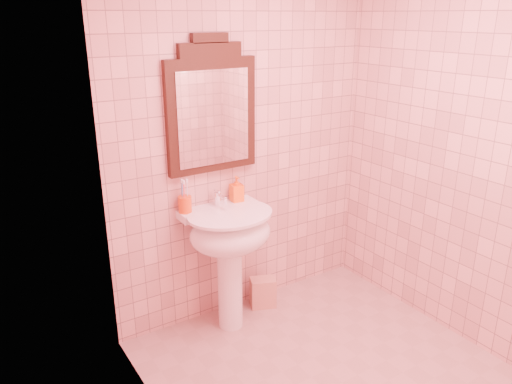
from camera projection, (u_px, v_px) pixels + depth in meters
floor at (342, 383)px, 2.99m from camera, size 2.20×2.20×0.00m
back_wall at (244, 142)px, 3.44m from camera, size 2.00×0.02×2.50m
pedestal_sink at (230, 241)px, 3.32m from camera, size 0.58×0.58×0.86m
faucet at (219, 198)px, 3.34m from camera, size 0.04×0.16×0.11m
mirror at (212, 110)px, 3.20m from camera, size 0.63×0.06×0.88m
toothbrush_cup at (185, 204)px, 3.25m from camera, size 0.09×0.09×0.20m
soap_dispenser at (237, 189)px, 3.43m from camera, size 0.09×0.09×0.18m
towel at (263, 292)px, 3.75m from camera, size 0.22×0.18×0.23m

